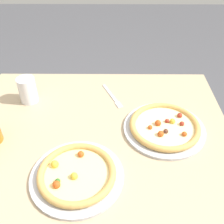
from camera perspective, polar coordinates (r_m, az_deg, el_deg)
ground_plane at (r=1.71m, az=-2.06°, el=-22.46°), size 8.00×8.00×0.00m
dining_table at (r=1.19m, az=-2.76°, el=-8.08°), size 1.10×0.89×0.75m
pizza_near at (r=0.94m, az=-7.58°, el=-13.06°), size 0.32×0.32×0.04m
pizza_far at (r=1.12m, az=11.19°, el=-3.13°), size 0.34×0.34×0.04m
water_cup_clear at (r=1.29m, az=-17.62°, el=4.58°), size 0.08×0.08×0.12m
fork at (r=1.28m, az=0.17°, el=3.27°), size 0.10×0.19×0.00m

